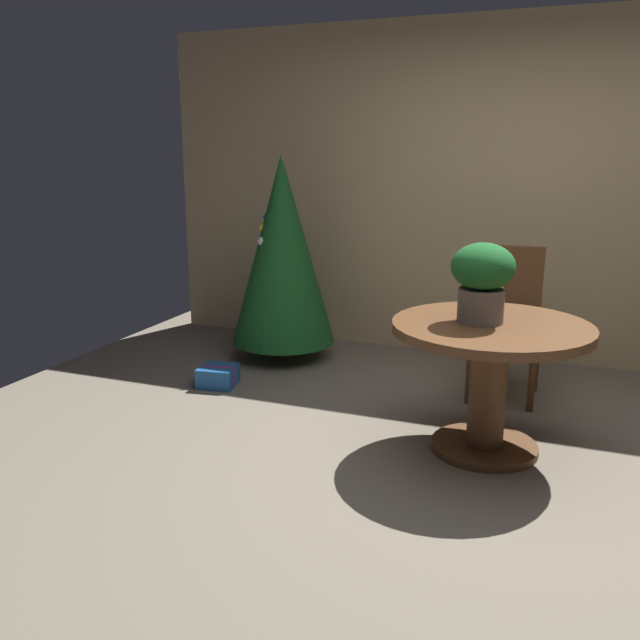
% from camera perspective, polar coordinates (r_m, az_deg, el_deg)
% --- Properties ---
extents(ground_plane, '(6.60, 6.60, 0.00)m').
position_cam_1_polar(ground_plane, '(3.57, 13.06, -13.02)').
color(ground_plane, '#756B5B').
extents(back_wall_panel, '(6.00, 0.10, 2.60)m').
position_cam_1_polar(back_wall_panel, '(5.38, 17.36, 10.30)').
color(back_wall_panel, tan).
rests_on(back_wall_panel, ground_plane).
extents(round_dining_table, '(1.06, 1.06, 0.73)m').
position_cam_1_polar(round_dining_table, '(3.70, 14.28, -3.46)').
color(round_dining_table, brown).
rests_on(round_dining_table, ground_plane).
extents(flower_vase, '(0.33, 0.33, 0.42)m').
position_cam_1_polar(flower_vase, '(3.61, 13.78, 3.60)').
color(flower_vase, '#665B51').
rests_on(flower_vase, round_dining_table).
extents(wooden_chair_far, '(0.43, 0.46, 1.00)m').
position_cam_1_polar(wooden_chair_far, '(4.63, 15.84, 0.49)').
color(wooden_chair_far, brown).
rests_on(wooden_chair_far, ground_plane).
extents(holiday_tree, '(0.81, 0.81, 1.59)m').
position_cam_1_polar(holiday_tree, '(5.19, -3.24, 5.95)').
color(holiday_tree, brown).
rests_on(holiday_tree, ground_plane).
extents(gift_box_blue, '(0.28, 0.27, 0.14)m').
position_cam_1_polar(gift_box_blue, '(4.77, -8.73, -4.78)').
color(gift_box_blue, '#1E569E').
rests_on(gift_box_blue, ground_plane).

